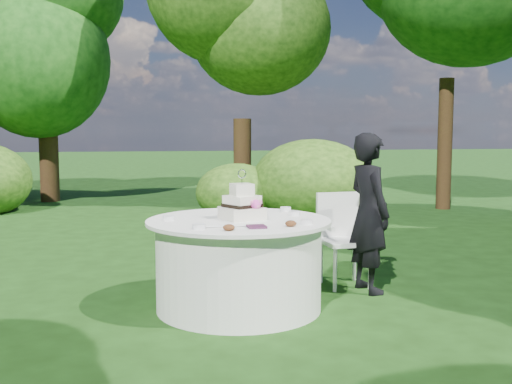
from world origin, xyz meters
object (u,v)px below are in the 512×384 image
(napkins, at_px, (257,227))
(guest, at_px, (369,213))
(cake, at_px, (242,206))
(chair, at_px, (342,232))
(table, at_px, (239,264))

(napkins, xyz_separation_m, guest, (1.24, 0.76, -0.03))
(cake, relative_size, chair, 0.47)
(guest, bearing_deg, napkins, 112.94)
(napkins, relative_size, cake, 0.33)
(cake, height_order, chair, cake)
(cake, bearing_deg, napkins, -87.00)
(guest, xyz_separation_m, chair, (-0.15, 0.31, -0.23))
(guest, xyz_separation_m, table, (-1.30, -0.30, -0.36))
(napkins, bearing_deg, guest, 31.57)
(table, distance_m, cake, 0.50)
(napkins, relative_size, guest, 0.09)
(napkins, xyz_separation_m, table, (-0.06, 0.46, -0.39))
(napkins, xyz_separation_m, chair, (1.09, 1.07, -0.26))
(guest, bearing_deg, table, 94.39)
(cake, xyz_separation_m, chair, (1.11, 0.60, -0.36))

